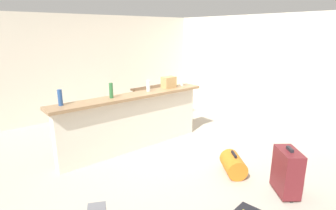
% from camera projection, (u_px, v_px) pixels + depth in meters
% --- Properties ---
extents(ground_plane, '(13.00, 13.00, 0.05)m').
position_uv_depth(ground_plane, '(172.00, 150.00, 5.02)').
color(ground_plane, '#ADA393').
extents(wall_back, '(6.60, 0.10, 2.50)m').
position_uv_depth(wall_back, '(96.00, 65.00, 6.96)').
color(wall_back, silver).
rests_on(wall_back, ground_plane).
extents(wall_right, '(0.10, 6.00, 2.50)m').
position_uv_depth(wall_right, '(257.00, 66.00, 6.76)').
color(wall_right, silver).
rests_on(wall_right, ground_plane).
extents(partition_half_wall, '(2.80, 0.20, 0.98)m').
position_uv_depth(partition_half_wall, '(133.00, 124.00, 4.89)').
color(partition_half_wall, silver).
rests_on(partition_half_wall, ground_plane).
extents(bar_countertop, '(2.96, 0.40, 0.05)m').
position_uv_depth(bar_countertop, '(132.00, 96.00, 4.75)').
color(bar_countertop, '#93704C').
rests_on(bar_countertop, partition_half_wall).
extents(bottle_blue, '(0.07, 0.07, 0.25)m').
position_uv_depth(bottle_blue, '(60.00, 98.00, 4.04)').
color(bottle_blue, '#284C89').
rests_on(bottle_blue, bar_countertop).
extents(bottle_green, '(0.06, 0.06, 0.26)m').
position_uv_depth(bottle_green, '(111.00, 90.00, 4.49)').
color(bottle_green, '#2D6B38').
rests_on(bottle_green, bar_countertop).
extents(bottle_clear, '(0.07, 0.07, 0.21)m').
position_uv_depth(bottle_clear, '(148.00, 86.00, 5.00)').
color(bottle_clear, silver).
rests_on(bottle_clear, bar_countertop).
extents(bottle_white, '(0.06, 0.06, 0.22)m').
position_uv_depth(bottle_white, '(182.00, 80.00, 5.49)').
color(bottle_white, silver).
rests_on(bottle_white, bar_countertop).
extents(grocery_bag, '(0.26, 0.18, 0.22)m').
position_uv_depth(grocery_bag, '(169.00, 82.00, 5.30)').
color(grocery_bag, tan).
rests_on(grocery_bag, bar_countertop).
extents(dining_table, '(1.10, 0.80, 0.74)m').
position_uv_depth(dining_table, '(158.00, 92.00, 6.67)').
color(dining_table, '#4C331E').
rests_on(dining_table, ground_plane).
extents(dining_chair_near_partition, '(0.40, 0.40, 0.93)m').
position_uv_depth(dining_chair_near_partition, '(172.00, 102.00, 6.27)').
color(dining_chair_near_partition, '#9E754C').
rests_on(dining_chair_near_partition, ground_plane).
extents(duffel_bag_orange, '(0.52, 0.57, 0.34)m').
position_uv_depth(duffel_bag_orange, '(233.00, 164.00, 4.10)').
color(duffel_bag_orange, orange).
rests_on(duffel_bag_orange, ground_plane).
extents(suitcase_upright_maroon, '(0.46, 0.49, 0.67)m').
position_uv_depth(suitcase_upright_maroon, '(287.00, 172.00, 3.54)').
color(suitcase_upright_maroon, maroon).
rests_on(suitcase_upright_maroon, ground_plane).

